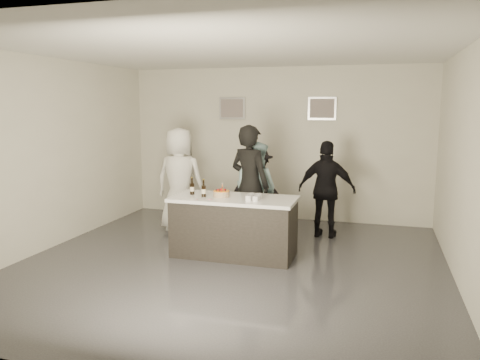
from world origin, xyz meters
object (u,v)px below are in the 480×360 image
at_px(person_main_black, 250,185).
at_px(cake, 221,194).
at_px(bar_counter, 234,227).
at_px(beer_bottle_b, 204,188).
at_px(person_guest_right, 327,189).
at_px(person_guest_back, 256,190).
at_px(person_guest_left, 180,180).
at_px(person_main_blue, 256,191).
at_px(beer_bottle_a, 192,186).

bearing_deg(person_main_black, cake, 92.51).
bearing_deg(bar_counter, cake, -178.59).
height_order(cake, beer_bottle_b, beer_bottle_b).
xyz_separation_m(beer_bottle_b, person_guest_right, (1.66, 1.53, -0.20)).
distance_m(bar_counter, person_main_black, 0.89).
bearing_deg(person_guest_back, person_guest_right, -174.17).
bearing_deg(person_guest_left, person_guest_right, -173.49).
bearing_deg(person_main_blue, person_guest_right, -135.19).
xyz_separation_m(beer_bottle_a, person_guest_left, (-0.69, 1.10, -0.10)).
relative_size(cake, person_guest_left, 0.13).
height_order(beer_bottle_b, person_guest_left, person_guest_left).
xyz_separation_m(beer_bottle_b, person_guest_back, (0.45, 1.42, -0.25)).
bearing_deg(beer_bottle_a, cake, -4.36).
relative_size(person_main_blue, person_guest_left, 0.89).
bearing_deg(beer_bottle_b, person_guest_left, 127.10).
xyz_separation_m(beer_bottle_b, person_main_black, (0.49, 0.82, -0.05)).
distance_m(beer_bottle_b, person_main_black, 0.95).
relative_size(person_main_black, person_guest_right, 1.17).
bearing_deg(person_guest_left, beer_bottle_b, 127.05).
distance_m(cake, beer_bottle_b, 0.28).
xyz_separation_m(bar_counter, person_main_black, (0.05, 0.72, 0.53)).
height_order(person_guest_left, person_guest_back, person_guest_left).
distance_m(bar_counter, beer_bottle_a, 0.90).
bearing_deg(bar_counter, person_guest_right, 49.64).
bearing_deg(bar_counter, person_guest_back, 89.85).
distance_m(person_main_blue, person_guest_left, 1.47).
height_order(cake, beer_bottle_a, beer_bottle_a).
relative_size(person_main_black, person_guest_back, 1.25).
bearing_deg(bar_counter, beer_bottle_a, 177.30).
relative_size(bar_counter, beer_bottle_a, 7.15).
height_order(person_guest_right, person_guest_back, person_guest_right).
bearing_deg(cake, person_guest_back, 81.37).
bearing_deg(person_main_blue, cake, 97.03).
height_order(person_main_blue, person_guest_left, person_guest_left).
xyz_separation_m(beer_bottle_a, person_main_black, (0.73, 0.68, -0.05)).
distance_m(bar_counter, cake, 0.53).
relative_size(person_main_blue, person_guest_back, 1.06).
relative_size(person_main_black, person_main_blue, 1.17).
xyz_separation_m(bar_counter, person_guest_back, (0.00, 1.32, 0.33)).
distance_m(bar_counter, person_main_blue, 1.05).
distance_m(beer_bottle_a, person_guest_left, 1.30).
xyz_separation_m(beer_bottle_a, person_main_blue, (0.76, 0.94, -0.20)).
relative_size(bar_counter, beer_bottle_b, 7.15).
bearing_deg(beer_bottle_a, person_guest_left, 122.19).
xyz_separation_m(bar_counter, person_guest_right, (1.22, 1.43, 0.38)).
height_order(beer_bottle_a, person_guest_right, person_guest_right).
xyz_separation_m(person_main_blue, person_guest_right, (1.14, 0.46, 0.00)).
bearing_deg(beer_bottle_b, person_main_blue, 64.04).
distance_m(cake, person_guest_right, 2.02).
relative_size(bar_counter, cake, 7.67).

